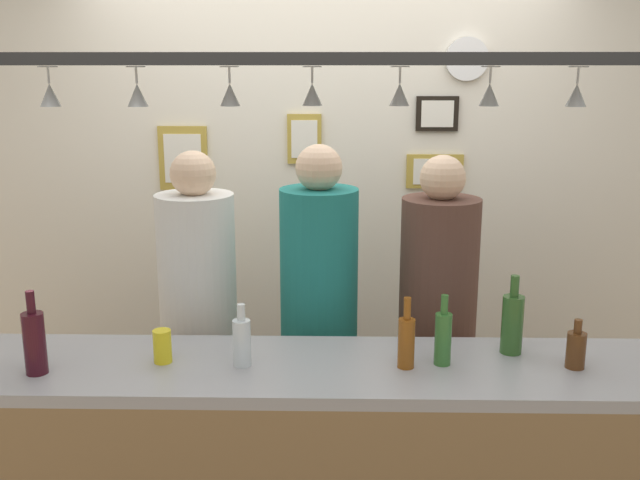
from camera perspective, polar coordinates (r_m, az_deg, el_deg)
back_wall at (r=3.93m, az=0.31°, el=3.13°), size 4.40×0.06×2.60m
bar_counter at (r=2.64m, az=-0.29°, el=-17.29°), size 2.70×0.55×0.97m
overhead_glass_rack at (r=2.47m, az=-0.20°, el=14.08°), size 2.20×0.36×0.04m
hanging_wineglass_far_left at (r=2.62m, az=-20.53°, el=10.77°), size 0.07×0.07×0.13m
hanging_wineglass_left at (r=2.53m, az=-14.21°, el=11.13°), size 0.07×0.07×0.13m
hanging_wineglass_center_left at (r=2.50m, az=-7.12°, el=11.41°), size 0.07×0.07×0.13m
hanging_wineglass_center at (r=2.51m, az=-0.62°, el=11.52°), size 0.07×0.07×0.13m
hanging_wineglass_center_right at (r=2.51m, az=6.30°, el=11.44°), size 0.07×0.07×0.13m
hanging_wineglass_right at (r=2.55m, az=13.22°, el=11.20°), size 0.07×0.07×0.13m
hanging_wineglass_far_right at (r=2.59m, az=19.58°, el=10.82°), size 0.07×0.07×0.13m
person_left_white_patterned_shirt at (r=3.25m, az=-9.58°, el=-4.72°), size 0.34×0.34×1.67m
person_middle_teal_shirt at (r=3.19m, az=-0.08°, el=-4.54°), size 0.34×0.34×1.70m
person_right_brown_shirt at (r=3.23m, az=9.26°, el=-5.02°), size 0.34×0.34×1.65m
bottle_wine_dark_red at (r=2.71m, az=-21.60°, el=-7.44°), size 0.08×0.08×0.30m
bottle_beer_green_import at (r=2.63m, az=9.69°, el=-7.55°), size 0.06×0.06×0.26m
bottle_soda_clear at (r=2.60m, az=-6.19°, el=-7.93°), size 0.06×0.06×0.23m
bottle_champagne_green at (r=2.78m, az=14.93°, el=-6.31°), size 0.08×0.08×0.30m
bottle_beer_amber_tall at (r=2.59m, az=6.83°, el=-7.90°), size 0.06×0.06×0.26m
bottle_beer_brown_stubby at (r=2.73m, az=19.55°, el=-8.10°), size 0.07×0.07×0.18m
drink_can at (r=2.69m, az=-12.33°, el=-8.19°), size 0.07×0.07×0.12m
picture_frame_caricature at (r=3.94m, az=-10.74°, el=6.36°), size 0.26×0.02×0.34m
picture_frame_crest at (r=3.85m, az=-1.24°, el=7.98°), size 0.18×0.02×0.26m
picture_frame_lower_pair at (r=3.90m, az=9.04°, el=5.37°), size 0.30×0.02×0.18m
picture_frame_upper_small at (r=3.87m, az=9.23°, el=9.81°), size 0.22×0.02×0.18m
wall_clock at (r=3.87m, az=11.52°, el=13.83°), size 0.22×0.03×0.22m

